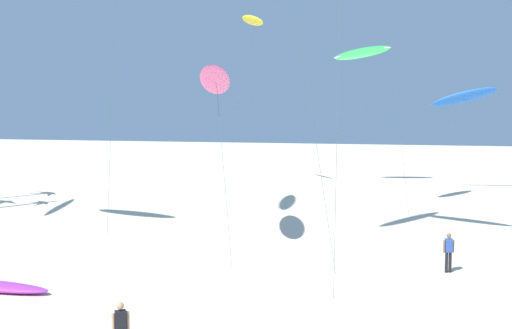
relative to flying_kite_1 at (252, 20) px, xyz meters
name	(u,v)px	position (x,y,z in m)	size (l,w,h in m)	color
flying_kite_1	(252,20)	(0.00, 0.00, 0.00)	(3.90, 9.45, 17.35)	yellow
flying_kite_4	(362,53)	(10.23, 3.95, -3.09)	(5.79, 8.62, 14.34)	green
flying_kite_5	(216,81)	(6.70, -27.00, -7.45)	(4.36, 9.38, 9.78)	#EA5193
flying_kite_9	(464,97)	(19.92, 1.46, -7.61)	(6.53, 6.40, 9.98)	blue
person_foreground_walker	(449,251)	(18.89, -29.96, -15.33)	(0.48, 0.30, 1.77)	black
person_near_left	(121,329)	(10.07, -43.21, -15.35)	(0.41, 0.37, 1.72)	#338E56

